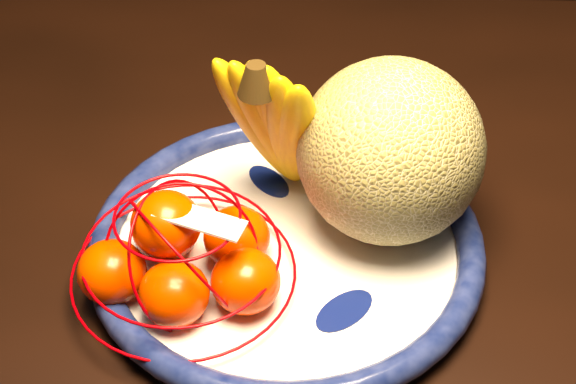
# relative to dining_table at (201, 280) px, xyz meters

# --- Properties ---
(dining_table) EXTENTS (1.52, 1.02, 0.72)m
(dining_table) POSITION_rel_dining_table_xyz_m (0.00, 0.00, 0.00)
(dining_table) COLOR black
(dining_table) RESTS_ON ground
(fruit_bowl) EXTENTS (0.35, 0.35, 0.03)m
(fruit_bowl) POSITION_rel_dining_table_xyz_m (0.09, -0.03, 0.09)
(fruit_bowl) COLOR white
(fruit_bowl) RESTS_ON dining_table
(cantaloupe) EXTENTS (0.16, 0.16, 0.16)m
(cantaloupe) POSITION_rel_dining_table_xyz_m (0.17, 0.02, 0.17)
(cantaloupe) COLOR olive
(cantaloupe) RESTS_ON fruit_bowl
(banana_bunch) EXTENTS (0.12, 0.12, 0.19)m
(banana_bunch) POSITION_rel_dining_table_xyz_m (0.07, 0.03, 0.18)
(banana_bunch) COLOR yellow
(banana_bunch) RESTS_ON fruit_bowl
(mandarin_bag) EXTENTS (0.21, 0.21, 0.12)m
(mandarin_bag) POSITION_rel_dining_table_xyz_m (0.01, -0.08, 0.12)
(mandarin_bag) COLOR #FF4500
(mandarin_bag) RESTS_ON fruit_bowl
(price_tag) EXTENTS (0.07, 0.04, 0.01)m
(price_tag) POSITION_rel_dining_table_xyz_m (0.03, -0.09, 0.17)
(price_tag) COLOR white
(price_tag) RESTS_ON mandarin_bag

